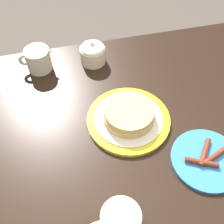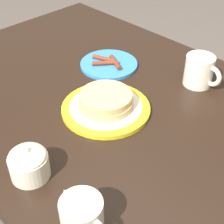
{
  "view_description": "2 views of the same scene",
  "coord_description": "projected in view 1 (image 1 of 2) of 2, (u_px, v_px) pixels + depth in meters",
  "views": [
    {
      "loc": [
        0.16,
        0.41,
        1.41
      ],
      "look_at": [
        0.04,
        -0.06,
        0.78
      ],
      "focal_mm": 45.0,
      "sensor_mm": 36.0,
      "label": 1
    },
    {
      "loc": [
        0.53,
        -0.55,
        1.33
      ],
      "look_at": [
        0.04,
        -0.06,
        0.78
      ],
      "focal_mm": 55.0,
      "sensor_mm": 36.0,
      "label": 2
    }
  ],
  "objects": [
    {
      "name": "ground_plane",
      "position": [
        124.0,
        218.0,
        1.38
      ],
      "size": [
        8.0,
        8.0,
        0.0
      ],
      "primitive_type": "plane",
      "color": "#51473F"
    },
    {
      "name": "dining_table",
      "position": [
        130.0,
        156.0,
        0.89
      ],
      "size": [
        1.32,
        0.84,
        0.75
      ],
      "color": "black",
      "rests_on": "ground_plane"
    },
    {
      "name": "pancake_plate",
      "position": [
        127.0,
        117.0,
        0.8
      ],
      "size": [
        0.24,
        0.24,
        0.05
      ],
      "color": "gold",
      "rests_on": "dining_table"
    },
    {
      "name": "side_plate_bacon",
      "position": [
        206.0,
        159.0,
        0.73
      ],
      "size": [
        0.19,
        0.19,
        0.02
      ],
      "color": "#337AC6",
      "rests_on": "dining_table"
    },
    {
      "name": "coffee_mug",
      "position": [
        119.0,
        223.0,
        0.59
      ],
      "size": [
        0.12,
        0.08,
        0.09
      ],
      "color": "beige",
      "rests_on": "dining_table"
    },
    {
      "name": "creamer_pitcher",
      "position": [
        38.0,
        59.0,
        0.92
      ],
      "size": [
        0.12,
        0.08,
        0.09
      ],
      "color": "beige",
      "rests_on": "dining_table"
    },
    {
      "name": "sugar_bowl",
      "position": [
        93.0,
        53.0,
        0.94
      ],
      "size": [
        0.09,
        0.09,
        0.08
      ],
      "color": "beige",
      "rests_on": "dining_table"
    }
  ]
}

